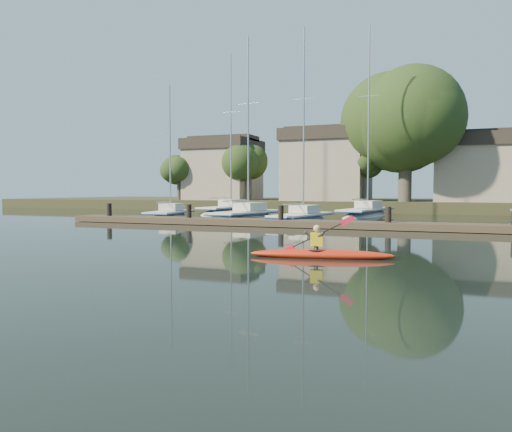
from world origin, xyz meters
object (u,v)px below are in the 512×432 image
at_px(dock, 332,224).
at_px(sailboat_0, 170,221).
at_px(kayak, 321,252).
at_px(sailboat_6, 366,219).
at_px(sailboat_2, 302,225).
at_px(sailboat_1, 247,223).
at_px(sailboat_5, 230,216).

distance_m(dock, sailboat_0, 13.80).
distance_m(kayak, sailboat_6, 25.23).
distance_m(dock, sailboat_2, 4.86).
bearing_deg(sailboat_1, dock, -25.92).
relative_size(kayak, sailboat_2, 0.33).
bearing_deg(kayak, sailboat_2, 96.91).
height_order(sailboat_5, sailboat_6, sailboat_6).
xyz_separation_m(kayak, dock, (-2.43, 12.18, 0.03)).
relative_size(kayak, sailboat_5, 0.29).
bearing_deg(sailboat_0, sailboat_2, -12.69).
xyz_separation_m(kayak, sailboat_6, (-2.63, 25.09, -0.36)).
relative_size(dock, sailboat_2, 2.49).
height_order(sailboat_0, sailboat_2, sailboat_2).
xyz_separation_m(kayak, sailboat_1, (-9.62, 17.10, -0.36)).
bearing_deg(sailboat_5, kayak, -53.24).
xyz_separation_m(sailboat_0, sailboat_5, (0.87, 8.60, -0.01)).
distance_m(kayak, dock, 12.42).
bearing_deg(dock, sailboat_5, 133.16).
distance_m(sailboat_2, sailboat_5, 13.03).
bearing_deg(sailboat_5, sailboat_1, -51.62).
distance_m(sailboat_0, sailboat_2, 10.20).
bearing_deg(kayak, sailboat_5, 108.77).
bearing_deg(sailboat_2, sailboat_6, 80.50).
distance_m(dock, sailboat_5, 17.84).
relative_size(sailboat_2, sailboat_5, 0.89).
distance_m(sailboat_2, sailboat_6, 9.40).
relative_size(sailboat_2, sailboat_6, 0.84).
height_order(sailboat_1, sailboat_5, sailboat_5).
distance_m(sailboat_0, sailboat_1, 5.90).
xyz_separation_m(kayak, sailboat_2, (-5.31, 16.08, -0.34)).
xyz_separation_m(sailboat_0, sailboat_1, (5.87, 0.51, -0.01)).
xyz_separation_m(sailboat_5, sailboat_6, (11.99, -0.10, 0.00)).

